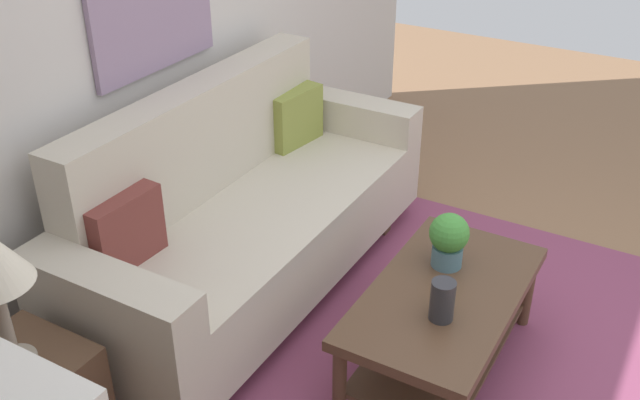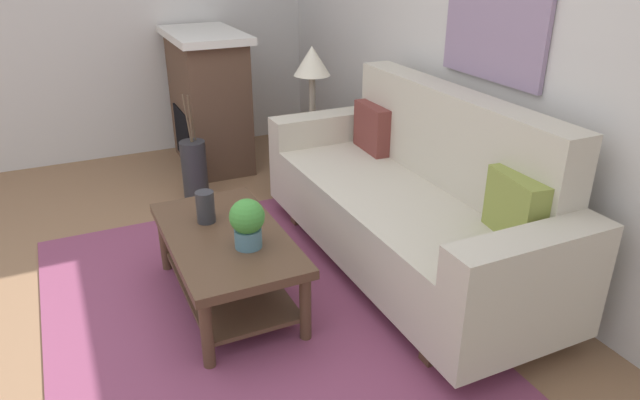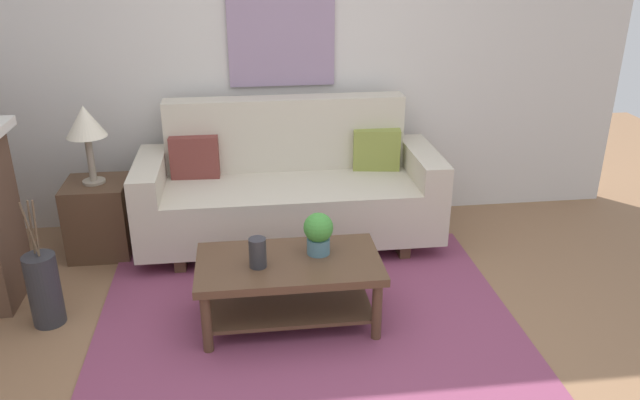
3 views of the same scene
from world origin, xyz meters
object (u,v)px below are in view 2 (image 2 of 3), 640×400
at_px(side_table, 313,153).
at_px(tabletop_vase, 205,207).
at_px(coffee_table, 227,252).
at_px(floor_vase, 195,170).
at_px(framed_painting, 495,15).
at_px(table_lamp, 312,64).
at_px(throw_pillow_olive, 515,207).
at_px(throw_pillow_maroon, 373,128).
at_px(couch, 411,203).
at_px(potted_plant_tabletop, 247,222).
at_px(fireplace, 209,99).

bearing_deg(side_table, tabletop_vase, -45.58).
xyz_separation_m(coffee_table, floor_vase, (-1.48, 0.18, -0.08)).
bearing_deg(framed_painting, coffee_table, -93.38).
distance_m(coffee_table, table_lamp, 1.85).
xyz_separation_m(throw_pillow_olive, side_table, (-2.11, -0.13, -0.40)).
bearing_deg(throw_pillow_maroon, couch, -10.25).
bearing_deg(throw_pillow_olive, tabletop_vase, -126.92).
bearing_deg(potted_plant_tabletop, coffee_table, -159.66).
height_order(couch, fireplace, fireplace).
height_order(side_table, fireplace, fireplace).
xyz_separation_m(table_lamp, framed_painting, (1.41, 0.47, 0.49)).
relative_size(throw_pillow_maroon, side_table, 0.64).
height_order(throw_pillow_olive, tabletop_vase, throw_pillow_olive).
relative_size(couch, tabletop_vase, 12.40).
xyz_separation_m(fireplace, floor_vase, (0.70, -0.33, -0.35)).
distance_m(floor_vase, framed_painting, 2.45).
relative_size(potted_plant_tabletop, floor_vase, 0.57).
xyz_separation_m(couch, floor_vase, (-1.57, -0.93, -0.20)).
xyz_separation_m(coffee_table, side_table, (-1.32, 1.11, -0.03)).
height_order(tabletop_vase, table_lamp, table_lamp).
bearing_deg(coffee_table, tabletop_vase, -164.23).
distance_m(side_table, framed_painting, 1.92).
bearing_deg(tabletop_vase, potted_plant_tabletop, 18.11).
bearing_deg(potted_plant_tabletop, throw_pillow_olive, 62.81).
xyz_separation_m(side_table, fireplace, (-0.85, -0.60, 0.31)).
xyz_separation_m(throw_pillow_maroon, throw_pillow_olive, (1.39, 0.00, 0.00)).
distance_m(table_lamp, framed_painting, 1.57).
height_order(throw_pillow_maroon, throw_pillow_olive, same).
bearing_deg(fireplace, tabletop_vase, -15.70).
relative_size(throw_pillow_maroon, framed_painting, 0.44).
distance_m(throw_pillow_maroon, table_lamp, 0.80).
relative_size(couch, potted_plant_tabletop, 8.51).
relative_size(throw_pillow_maroon, fireplace, 0.31).
relative_size(coffee_table, framed_painting, 1.35).
xyz_separation_m(tabletop_vase, floor_vase, (-1.29, 0.23, -0.29)).
bearing_deg(couch, coffee_table, -94.78).
distance_m(couch, table_lamp, 1.52).
bearing_deg(potted_plant_tabletop, tabletop_vase, -161.89).
distance_m(potted_plant_tabletop, floor_vase, 1.70).
xyz_separation_m(tabletop_vase, side_table, (-1.14, 1.16, -0.24)).
bearing_deg(framed_painting, couch, -90.00).
distance_m(throw_pillow_maroon, framed_painting, 1.12).
bearing_deg(tabletop_vase, table_lamp, 134.42).
bearing_deg(side_table, table_lamp, 0.00).
bearing_deg(table_lamp, tabletop_vase, -45.58).
bearing_deg(couch, potted_plant_tabletop, -84.90).
bearing_deg(tabletop_vase, fireplace, 164.30).
bearing_deg(fireplace, table_lamp, 35.19).
relative_size(couch, throw_pillow_maroon, 6.19).
relative_size(throw_pillow_maroon, potted_plant_tabletop, 1.37).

